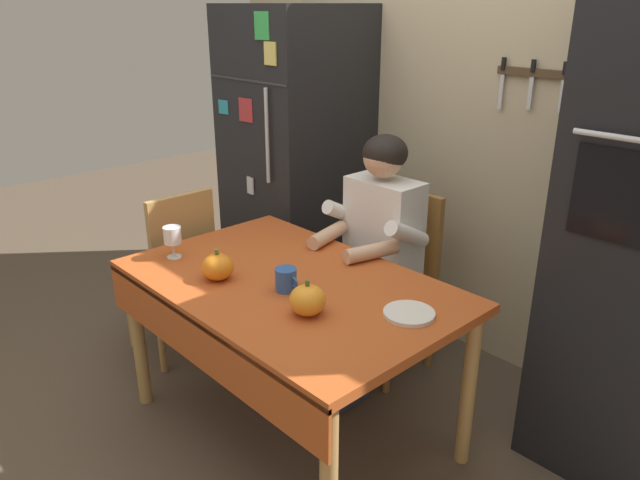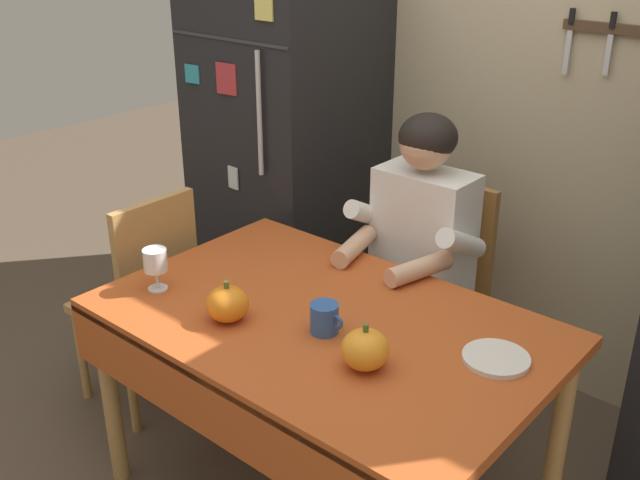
{
  "view_description": "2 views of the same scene",
  "coord_description": "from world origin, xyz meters",
  "px_view_note": "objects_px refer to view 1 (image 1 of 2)",
  "views": [
    {
      "loc": [
        1.72,
        -1.33,
        1.8
      ],
      "look_at": [
        -0.01,
        0.28,
        0.87
      ],
      "focal_mm": 33.76,
      "sensor_mm": 36.0,
      "label": 1
    },
    {
      "loc": [
        1.28,
        -1.42,
        1.9
      ],
      "look_at": [
        -0.1,
        0.19,
        0.94
      ],
      "focal_mm": 41.46,
      "sensor_mm": 36.0,
      "label": 2
    }
  ],
  "objects_px": {
    "refrigerator": "(296,165)",
    "dining_table": "(286,301)",
    "seated_person": "(374,241)",
    "pumpkin_large": "(307,300)",
    "pumpkin_medium": "(218,267)",
    "serving_tray": "(409,314)",
    "chair_behind_person": "(397,273)",
    "coffee_mug": "(286,280)",
    "wine_glass": "(172,236)",
    "chair_left_side": "(176,268)"
  },
  "relations": [
    {
      "from": "seated_person",
      "to": "coffee_mug",
      "type": "xyz_separation_m",
      "value": [
        0.12,
        -0.65,
        0.05
      ]
    },
    {
      "from": "pumpkin_medium",
      "to": "serving_tray",
      "type": "xyz_separation_m",
      "value": [
        0.74,
        0.33,
        -0.05
      ]
    },
    {
      "from": "coffee_mug",
      "to": "chair_left_side",
      "type": "bearing_deg",
      "value": 177.5
    },
    {
      "from": "dining_table",
      "to": "seated_person",
      "type": "relative_size",
      "value": 1.12
    },
    {
      "from": "serving_tray",
      "to": "pumpkin_large",
      "type": "bearing_deg",
      "value": -134.74
    },
    {
      "from": "refrigerator",
      "to": "pumpkin_medium",
      "type": "distance_m",
      "value": 1.3
    },
    {
      "from": "coffee_mug",
      "to": "serving_tray",
      "type": "relative_size",
      "value": 0.6
    },
    {
      "from": "seated_person",
      "to": "serving_tray",
      "type": "xyz_separation_m",
      "value": [
        0.59,
        -0.45,
        0.01
      ]
    },
    {
      "from": "wine_glass",
      "to": "chair_behind_person",
      "type": "bearing_deg",
      "value": 64.5
    },
    {
      "from": "refrigerator",
      "to": "chair_behind_person",
      "type": "height_order",
      "value": "refrigerator"
    },
    {
      "from": "wine_glass",
      "to": "pumpkin_large",
      "type": "xyz_separation_m",
      "value": [
        0.8,
        0.08,
        -0.04
      ]
    },
    {
      "from": "dining_table",
      "to": "chair_left_side",
      "type": "bearing_deg",
      "value": -179.86
    },
    {
      "from": "pumpkin_medium",
      "to": "dining_table",
      "type": "bearing_deg",
      "value": 40.45
    },
    {
      "from": "chair_behind_person",
      "to": "serving_tray",
      "type": "distance_m",
      "value": 0.9
    },
    {
      "from": "coffee_mug",
      "to": "pumpkin_large",
      "type": "xyz_separation_m",
      "value": [
        0.2,
        -0.07,
        0.01
      ]
    },
    {
      "from": "chair_behind_person",
      "to": "wine_glass",
      "type": "xyz_separation_m",
      "value": [
        -0.47,
        -0.99,
        0.33
      ]
    },
    {
      "from": "seated_person",
      "to": "pumpkin_large",
      "type": "relative_size",
      "value": 9.11
    },
    {
      "from": "coffee_mug",
      "to": "refrigerator",
      "type": "bearing_deg",
      "value": 137.38
    },
    {
      "from": "seated_person",
      "to": "chair_left_side",
      "type": "height_order",
      "value": "seated_person"
    },
    {
      "from": "refrigerator",
      "to": "dining_table",
      "type": "distance_m",
      "value": 1.32
    },
    {
      "from": "dining_table",
      "to": "seated_person",
      "type": "height_order",
      "value": "seated_person"
    },
    {
      "from": "dining_table",
      "to": "serving_tray",
      "type": "distance_m",
      "value": 0.55
    },
    {
      "from": "dining_table",
      "to": "serving_tray",
      "type": "relative_size",
      "value": 7.39
    },
    {
      "from": "chair_behind_person",
      "to": "coffee_mug",
      "type": "relative_size",
      "value": 8.19
    },
    {
      "from": "seated_person",
      "to": "refrigerator",
      "type": "bearing_deg",
      "value": 162.47
    },
    {
      "from": "wine_glass",
      "to": "pumpkin_large",
      "type": "relative_size",
      "value": 1.06
    },
    {
      "from": "coffee_mug",
      "to": "pumpkin_medium",
      "type": "bearing_deg",
      "value": -152.97
    },
    {
      "from": "coffee_mug",
      "to": "serving_tray",
      "type": "bearing_deg",
      "value": 22.61
    },
    {
      "from": "dining_table",
      "to": "seated_person",
      "type": "bearing_deg",
      "value": 96.21
    },
    {
      "from": "chair_behind_person",
      "to": "pumpkin_large",
      "type": "distance_m",
      "value": 1.0
    },
    {
      "from": "pumpkin_large",
      "to": "serving_tray",
      "type": "height_order",
      "value": "pumpkin_large"
    },
    {
      "from": "refrigerator",
      "to": "wine_glass",
      "type": "bearing_deg",
      "value": -69.15
    },
    {
      "from": "seated_person",
      "to": "serving_tray",
      "type": "height_order",
      "value": "seated_person"
    },
    {
      "from": "refrigerator",
      "to": "dining_table",
      "type": "height_order",
      "value": "refrigerator"
    },
    {
      "from": "seated_person",
      "to": "dining_table",
      "type": "bearing_deg",
      "value": -83.79
    },
    {
      "from": "dining_table",
      "to": "chair_behind_person",
      "type": "xyz_separation_m",
      "value": [
        -0.07,
        0.79,
        -0.14
      ]
    },
    {
      "from": "chair_behind_person",
      "to": "seated_person",
      "type": "xyz_separation_m",
      "value": [
        0.0,
        -0.19,
        0.23
      ]
    },
    {
      "from": "refrigerator",
      "to": "chair_behind_person",
      "type": "distance_m",
      "value": 0.97
    },
    {
      "from": "dining_table",
      "to": "chair_behind_person",
      "type": "distance_m",
      "value": 0.81
    },
    {
      "from": "coffee_mug",
      "to": "serving_tray",
      "type": "distance_m",
      "value": 0.5
    },
    {
      "from": "chair_behind_person",
      "to": "coffee_mug",
      "type": "distance_m",
      "value": 0.89
    },
    {
      "from": "pumpkin_large",
      "to": "refrigerator",
      "type": "bearing_deg",
      "value": 140.54
    },
    {
      "from": "seated_person",
      "to": "wine_glass",
      "type": "height_order",
      "value": "seated_person"
    },
    {
      "from": "seated_person",
      "to": "wine_glass",
      "type": "bearing_deg",
      "value": -120.51
    },
    {
      "from": "refrigerator",
      "to": "coffee_mug",
      "type": "distance_m",
      "value": 1.37
    },
    {
      "from": "coffee_mug",
      "to": "seated_person",
      "type": "bearing_deg",
      "value": 100.77
    },
    {
      "from": "dining_table",
      "to": "serving_tray",
      "type": "bearing_deg",
      "value": 15.98
    },
    {
      "from": "refrigerator",
      "to": "coffee_mug",
      "type": "relative_size",
      "value": 15.85
    },
    {
      "from": "chair_behind_person",
      "to": "chair_left_side",
      "type": "relative_size",
      "value": 1.0
    },
    {
      "from": "pumpkin_medium",
      "to": "seated_person",
      "type": "bearing_deg",
      "value": 79.34
    }
  ]
}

